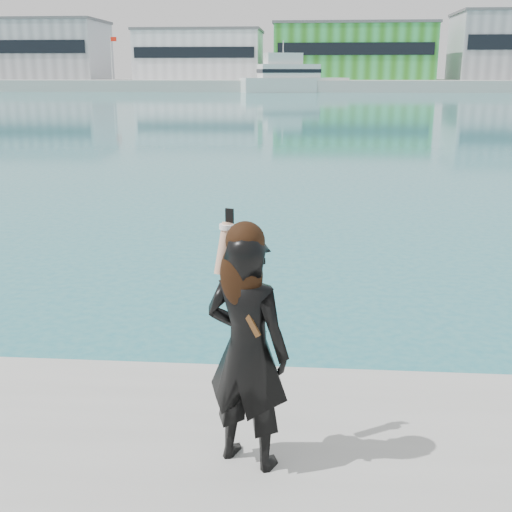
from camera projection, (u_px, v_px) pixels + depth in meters
The scene contains 8 objects.
far_quay at pixel (311, 84), 129.14m from camera, with size 320.00×40.00×2.00m, color #9E9E99.
warehouse_grey_left at pixel (39, 50), 129.53m from camera, with size 26.52×16.36×11.50m.
warehouse_white at pixel (200, 55), 127.29m from camera, with size 24.48×15.35×9.50m.
warehouse_green at pixel (352, 52), 124.87m from camera, with size 30.60×16.36×10.50m.
flagpole_left at pixel (112, 55), 121.87m from camera, with size 1.28×0.16×8.00m.
flagpole_right at pixel (432, 54), 117.31m from camera, with size 1.28×0.16×8.00m.
motor_yacht at pixel (291, 78), 111.05m from camera, with size 19.06×10.50×8.58m.
woman at pixel (247, 344), 4.03m from camera, with size 0.67×0.56×1.65m.
Camera 1 is at (-0.39, -4.13, 3.28)m, focal length 45.00 mm.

